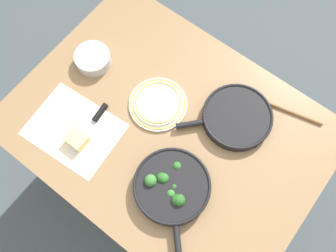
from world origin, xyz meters
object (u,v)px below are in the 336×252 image
(prep_bowl_steel, at_px, (93,59))
(skillet_eggs, at_px, (237,117))
(wooden_spoon, at_px, (271,104))
(skillet_broccoli, at_px, (172,187))
(grater_knife, at_px, (94,121))
(dinner_plate_stack, at_px, (158,104))
(cheese_block, at_px, (77,139))

(prep_bowl_steel, bearing_deg, skillet_eggs, 13.41)
(skillet_eggs, relative_size, wooden_spoon, 0.96)
(skillet_broccoli, distance_m, wooden_spoon, 0.55)
(skillet_broccoli, relative_size, grater_knife, 1.44)
(skillet_eggs, bearing_deg, prep_bowl_steel, -33.61)
(grater_knife, distance_m, prep_bowl_steel, 0.28)
(skillet_broccoli, distance_m, grater_knife, 0.42)
(grater_knife, distance_m, dinner_plate_stack, 0.27)
(skillet_broccoli, height_order, dinner_plate_stack, skillet_broccoli)
(skillet_eggs, xyz_separation_m, cheese_block, (-0.45, -0.47, -0.00))
(skillet_broccoli, distance_m, dinner_plate_stack, 0.36)
(skillet_broccoli, relative_size, cheese_block, 4.48)
(grater_knife, xyz_separation_m, cheese_block, (0.00, -0.10, 0.01))
(wooden_spoon, relative_size, cheese_block, 4.40)
(wooden_spoon, xyz_separation_m, dinner_plate_stack, (-0.37, -0.29, 0.00))
(wooden_spoon, height_order, dinner_plate_stack, dinner_plate_stack)
(skillet_broccoli, distance_m, skillet_eggs, 0.39)
(skillet_eggs, height_order, dinner_plate_stack, skillet_eggs)
(skillet_broccoli, xyz_separation_m, skillet_eggs, (0.03, 0.39, -0.01))
(wooden_spoon, height_order, grater_knife, grater_knife)
(prep_bowl_steel, bearing_deg, grater_knife, -48.24)
(dinner_plate_stack, bearing_deg, prep_bowl_steel, -178.55)
(dinner_plate_stack, bearing_deg, wooden_spoon, 37.61)
(wooden_spoon, distance_m, dinner_plate_stack, 0.47)
(skillet_broccoli, height_order, skillet_eggs, skillet_broccoli)
(grater_knife, relative_size, prep_bowl_steel, 1.61)
(wooden_spoon, xyz_separation_m, prep_bowl_steel, (-0.72, -0.30, 0.02))
(wooden_spoon, xyz_separation_m, cheese_block, (-0.53, -0.61, 0.01))
(skillet_eggs, xyz_separation_m, grater_knife, (-0.45, -0.36, -0.01))
(dinner_plate_stack, height_order, prep_bowl_steel, prep_bowl_steel)
(grater_knife, height_order, prep_bowl_steel, prep_bowl_steel)
(grater_knife, bearing_deg, cheese_block, -5.32)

